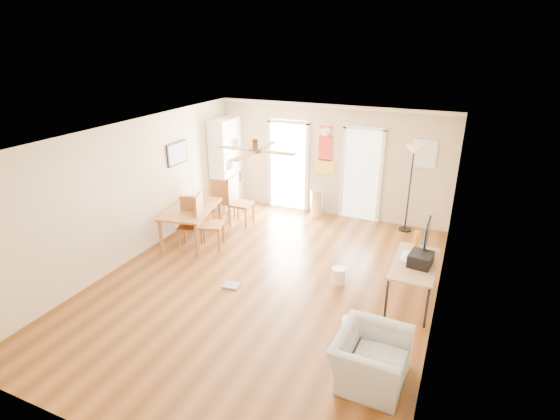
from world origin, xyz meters
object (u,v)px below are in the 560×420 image
at_px(bookshelf, 227,163).
at_px(dining_chair_far, 224,199).
at_px(dining_chair_near, 189,224).
at_px(printer, 421,259).
at_px(trash_can, 317,203).
at_px(computer_desk, 412,282).
at_px(wastebasket_b, 351,329).
at_px(torchiere_lamp, 409,189).
at_px(dining_table, 192,224).
at_px(armchair, 371,359).
at_px(wastebasket_a, 338,276).
at_px(dining_chair_right_b, 210,222).
at_px(dining_chair_right_a, 241,201).

height_order(bookshelf, dining_chair_far, bookshelf).
bearing_deg(dining_chair_near, printer, -22.04).
xyz_separation_m(trash_can, computer_desk, (2.56, -2.73, 0.02)).
height_order(dining_chair_near, wastebasket_b, dining_chair_near).
bearing_deg(dining_chair_far, torchiere_lamp, -170.39).
distance_m(bookshelf, dining_table, 2.26).
height_order(computer_desk, armchair, computer_desk).
relative_size(dining_chair_near, armchair, 1.06).
bearing_deg(printer, wastebasket_a, -177.99).
bearing_deg(armchair, dining_chair_right_b, 61.09).
xyz_separation_m(bookshelf, dining_table, (0.36, -2.11, -0.73)).
height_order(bookshelf, trash_can, bookshelf).
height_order(dining_table, printer, printer).
xyz_separation_m(bookshelf, wastebasket_a, (3.65, -2.52, -0.95)).
xyz_separation_m(computer_desk, wastebasket_a, (-1.23, 0.06, -0.22)).
xyz_separation_m(dining_chair_near, printer, (4.45, -0.23, 0.30)).
height_order(dining_table, wastebasket_b, dining_table).
height_order(trash_can, torchiere_lamp, torchiere_lamp).
height_order(dining_chair_right_b, wastebasket_a, dining_chair_right_b).
bearing_deg(dining_chair_far, printer, 153.33).
bearing_deg(wastebasket_a, wastebasket_b, -66.47).
distance_m(dining_chair_right_b, armchair, 4.41).
xyz_separation_m(bookshelf, dining_chair_right_b, (0.91, -2.25, -0.53)).
relative_size(bookshelf, dining_chair_near, 2.14).
bearing_deg(torchiere_lamp, computer_desk, -79.58).
bearing_deg(armchair, torchiere_lamp, 6.15).
distance_m(computer_desk, armchair, 1.98).
bearing_deg(armchair, dining_chair_near, 65.32).
height_order(dining_chair_far, trash_can, dining_chair_far).
distance_m(trash_can, computer_desk, 3.74).
relative_size(bookshelf, dining_chair_far, 2.14).
distance_m(dining_chair_right_a, wastebasket_a, 3.17).
distance_m(dining_chair_far, computer_desk, 4.80).
xyz_separation_m(dining_chair_near, armchair, (4.15, -2.14, -0.20)).
relative_size(dining_chair_right_b, wastebasket_b, 3.59).
bearing_deg(wastebasket_b, trash_can, 115.49).
bearing_deg(computer_desk, torchiere_lamp, 100.42).
xyz_separation_m(computer_desk, armchair, (-0.22, -1.97, -0.04)).
xyz_separation_m(computer_desk, printer, (0.08, -0.05, 0.45)).
xyz_separation_m(wastebasket_a, wastebasket_b, (0.59, -1.37, 0.02)).
bearing_deg(bookshelf, dining_table, -66.06).
xyz_separation_m(dining_table, dining_chair_near, (0.15, -0.30, 0.15)).
height_order(printer, armchair, printer).
distance_m(dining_chair_far, trash_can, 2.19).
relative_size(dining_table, trash_can, 2.17).
xyz_separation_m(trash_can, printer, (2.64, -2.78, 0.47)).
distance_m(dining_chair_right_a, wastebasket_b, 4.45).
bearing_deg(dining_chair_near, bookshelf, 82.93).
distance_m(dining_chair_right_b, dining_chair_far, 1.47).
height_order(bookshelf, dining_chair_near, bookshelf).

